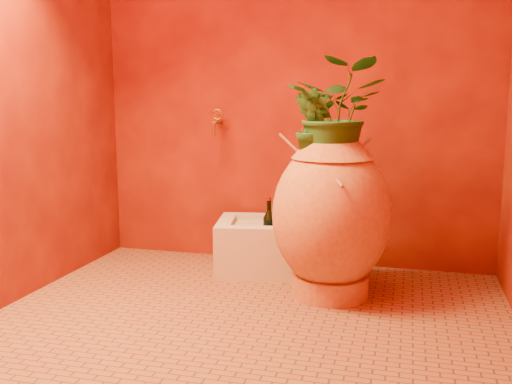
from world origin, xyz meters
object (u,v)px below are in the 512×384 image
(wine_bottle_c, at_px, (304,223))
(wall_tap, at_px, (217,121))
(stone_basin, at_px, (274,247))
(wine_bottle_a, at_px, (304,228))
(wine_bottle_b, at_px, (269,228))
(amphora, at_px, (331,214))

(wine_bottle_c, distance_m, wall_tap, 0.86)
(stone_basin, distance_m, wine_bottle_a, 0.22)
(wine_bottle_a, distance_m, wine_bottle_b, 0.21)
(stone_basin, xyz_separation_m, wine_bottle_b, (-0.02, -0.06, 0.13))
(amphora, bearing_deg, wine_bottle_a, 120.97)
(stone_basin, distance_m, wall_tap, 0.88)
(amphora, xyz_separation_m, stone_basin, (-0.39, 0.35, -0.30))
(amphora, height_order, wine_bottle_b, amphora)
(wine_bottle_b, height_order, wine_bottle_c, wine_bottle_c)
(stone_basin, distance_m, wine_bottle_b, 0.14)
(stone_basin, bearing_deg, wall_tap, 158.60)
(wall_tap, bearing_deg, wine_bottle_b, -28.78)
(wall_tap, bearing_deg, amphora, -32.27)
(wine_bottle_a, distance_m, wall_tap, 0.89)
(wine_bottle_a, bearing_deg, amphora, -59.03)
(wine_bottle_b, bearing_deg, wall_tap, 151.22)
(stone_basin, xyz_separation_m, wine_bottle_c, (0.17, 0.09, 0.14))
(wine_bottle_a, height_order, wall_tap, wall_tap)
(wall_tap, bearing_deg, stone_basin, -21.40)
(wine_bottle_c, bearing_deg, stone_basin, -150.86)
(wine_bottle_b, distance_m, wine_bottle_c, 0.24)
(wine_bottle_a, height_order, wine_bottle_c, wine_bottle_c)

